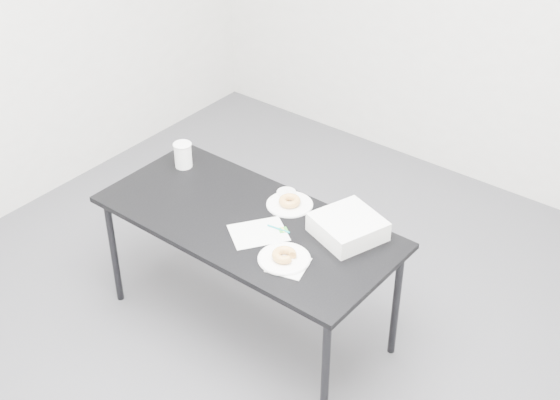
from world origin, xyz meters
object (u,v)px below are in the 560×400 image
Objects in this scene: table at (248,228)px; bakery_box at (348,227)px; coffee_cup at (183,155)px; pen at (279,229)px; donut_far at (290,201)px; scorecard at (258,233)px; plate_near at (284,259)px; donut_near at (284,255)px; plate_far at (290,204)px.

table is 0.51m from bakery_box.
pen is at bearing -10.52° from coffee_cup.
table is 13.81× the size of donut_far.
scorecard is 1.09× the size of plate_near.
donut_near is at bearing -45.00° from plate_near.
plate_far is at bearing 4.94° from coffee_cup.
table is at bearing 157.54° from plate_near.
plate_near is 0.36m from bakery_box.
plate_near is (0.34, -0.14, 0.06)m from table.
scorecard is at bearing -24.26° from table.
pen is at bearing 9.36° from table.
pen is 0.23m from plate_near.
coffee_cup is (-0.71, 0.22, 0.07)m from scorecard.
table is 0.37m from plate_near.
donut_far reaches higher than pen.
coffee_cup is 1.05m from bakery_box.
pen is 0.34m from bakery_box.
donut_far is (-0.25, 0.37, 0.02)m from plate_near.
scorecard is 1.87× the size of coffee_cup.
bakery_box reaches higher than scorecard.
pen is 0.52× the size of plate_far.
donut_far is (0.09, 0.23, 0.08)m from table.
scorecard is at bearing 158.80° from donut_near.
pen is 0.50× the size of plate_near.
plate_near is at bearing 13.74° from scorecard.
plate_far is (-0.09, 0.20, -0.00)m from pen.
table is at bearing 157.54° from donut_near.
donut_far is at bearing 180.00° from plate_far.
plate_far is (-0.03, 0.28, 0.00)m from scorecard.
bakery_box reaches higher than donut_far.
bakery_box is (0.46, 0.20, 0.10)m from table.
table is 12.49× the size of pen.
scorecard is 0.10m from pen.
donut_near is at bearing 13.74° from scorecard.
coffee_cup reaches higher than pen.
donut_near reaches higher than table.
donut_far is at bearing 69.60° from table.
table is 0.25m from plate_far.
plate_near is at bearing -21.85° from table.
bakery_box is (0.29, 0.17, 0.04)m from pen.
coffee_cup is at bearing 161.43° from pen.
pen is 0.87× the size of coffee_cup.
table is 6.48× the size of plate_far.
plate_near is 2.13× the size of donut_near.
donut_far is 0.38× the size of bakery_box.
coffee_cup is at bearing 161.65° from donut_near.
plate_far is (-0.25, 0.37, -0.03)m from donut_near.
table is at bearing -15.93° from coffee_cup.
coffee_cup is 0.49× the size of bakery_box.
coffee_cup is at bearing -159.10° from bakery_box.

